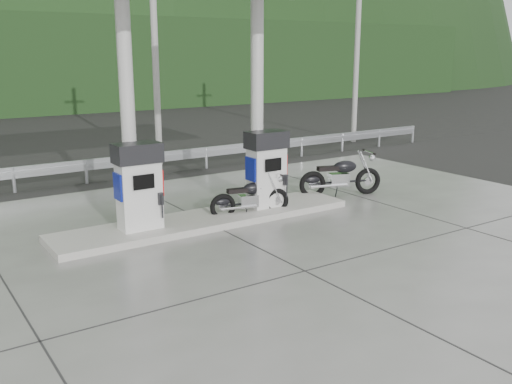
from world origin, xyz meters
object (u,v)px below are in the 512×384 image
gas_pump_left (139,186)px  motorcycle_left (250,198)px  gas_pump_right (266,169)px  motorcycle_right (341,177)px

gas_pump_left → motorcycle_left: gas_pump_left is taller
gas_pump_left → gas_pump_right: same height
motorcycle_left → motorcycle_right: 3.09m
motorcycle_left → motorcycle_right: bearing=17.0°
motorcycle_left → motorcycle_right: (3.07, 0.30, 0.08)m
gas_pump_right → motorcycle_right: size_ratio=0.83×
motorcycle_left → motorcycle_right: size_ratio=0.85×
gas_pump_left → gas_pump_right: size_ratio=1.00×
gas_pump_left → motorcycle_right: size_ratio=0.83×
gas_pump_left → motorcycle_left: 2.75m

